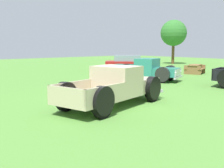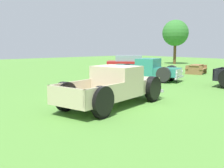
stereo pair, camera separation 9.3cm
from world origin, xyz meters
name	(u,v)px [view 2 (the right image)]	position (x,y,z in m)	size (l,w,h in m)	color
ground_plane	(119,102)	(0.00, 0.00, 0.00)	(80.00, 80.00, 0.00)	#548C38
pickup_truck_foreground	(118,86)	(0.30, -0.35, 0.76)	(3.02, 5.53, 1.60)	#C6B793
pickup_truck_behind_right	(149,70)	(-4.18, 6.50, 0.73)	(5.30, 3.41, 1.53)	#2D8475
sedan_distant_a	(130,63)	(-10.47, 10.71, 0.77)	(4.35, 4.44, 1.47)	#B21E1E
picnic_table	(196,68)	(-4.65, 13.03, 0.49)	(1.98, 2.18, 0.78)	olive
oak_tree_west	(175,33)	(-13.61, 21.85, 3.98)	(3.36, 3.36, 5.68)	brown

